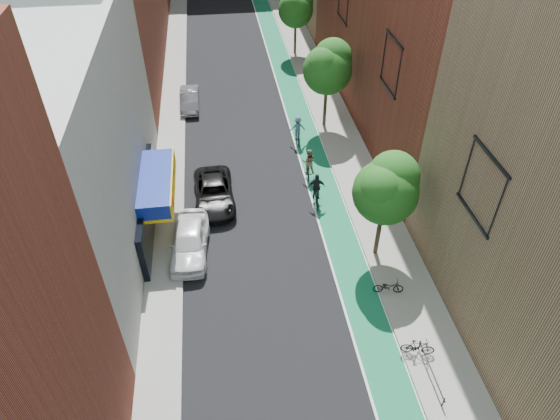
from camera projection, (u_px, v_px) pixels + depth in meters
name	position (u px, v px, depth m)	size (l,w,h in m)	color
bike_lane	(299.00, 115.00, 39.83)	(2.00, 68.00, 0.01)	#126845
sidewalk_left	(172.00, 123.00, 38.74)	(2.00, 68.00, 0.15)	gray
sidewalk_right	(330.00, 112.00, 40.05)	(3.00, 68.00, 0.15)	gray
building_left_white	(50.00, 147.00, 25.30)	(8.00, 20.00, 12.00)	silver
tree_near	(387.00, 188.00, 24.90)	(3.40, 3.36, 6.42)	#332619
tree_mid	(328.00, 66.00, 35.36)	(3.55, 3.53, 6.74)	#332619
tree_far	(296.00, 7.00, 46.22)	(3.30, 3.25, 6.21)	#332619
parked_car_white	(190.00, 241.00, 27.48)	(1.96, 4.88, 1.66)	white
parked_car_black	(214.00, 193.00, 30.96)	(2.40, 5.20, 1.44)	black
parked_car_silver	(190.00, 99.00, 40.38)	(1.46, 4.19, 1.38)	gray
cyclist_lane_near	(308.00, 166.00, 32.83)	(0.94, 1.68, 2.14)	black
cyclist_lane_mid	(317.00, 193.00, 30.77)	(1.12, 1.95, 2.18)	black
cyclist_lane_far	(298.00, 131.00, 36.12)	(1.17, 1.62, 2.11)	black
parked_bike_mid	(418.00, 347.00, 22.48)	(0.43, 1.53, 0.92)	black
parked_bike_far	(388.00, 287.00, 25.29)	(0.54, 1.56, 0.82)	black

